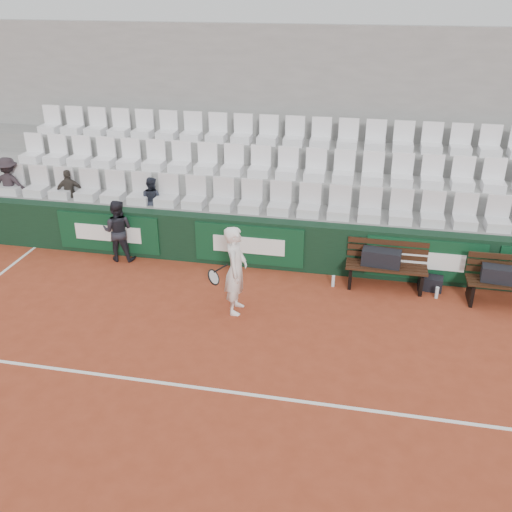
{
  "coord_description": "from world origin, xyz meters",
  "views": [
    {
      "loc": [
        1.98,
        -6.23,
        5.32
      ],
      "look_at": [
        0.23,
        2.4,
        1.0
      ],
      "focal_mm": 40.0,
      "sensor_mm": 36.0,
      "label": 1
    }
  ],
  "objects_px": {
    "water_bottle_near": "(333,281)",
    "spectator_a": "(6,165)",
    "water_bottle_far": "(437,293)",
    "ball_kid": "(118,231)",
    "sports_bag_ground": "(430,283)",
    "bench_right": "(508,294)",
    "sports_bag_right": "(499,274)",
    "bench_left": "(385,277)",
    "tennis_player": "(236,270)",
    "spectator_b": "(67,173)",
    "sports_bag_left": "(381,258)",
    "spectator_c": "(150,180)"
  },
  "relations": [
    {
      "from": "spectator_b",
      "to": "spectator_c",
      "type": "height_order",
      "value": "spectator_b"
    },
    {
      "from": "sports_bag_right",
      "to": "spectator_a",
      "type": "bearing_deg",
      "value": 173.56
    },
    {
      "from": "water_bottle_far",
      "to": "ball_kid",
      "type": "height_order",
      "value": "ball_kid"
    },
    {
      "from": "bench_right",
      "to": "ball_kid",
      "type": "bearing_deg",
      "value": 177.34
    },
    {
      "from": "sports_bag_ground",
      "to": "bench_left",
      "type": "bearing_deg",
      "value": -174.19
    },
    {
      "from": "spectator_a",
      "to": "spectator_b",
      "type": "bearing_deg",
      "value": 176.26
    },
    {
      "from": "sports_bag_left",
      "to": "spectator_a",
      "type": "relative_size",
      "value": 0.57
    },
    {
      "from": "bench_right",
      "to": "spectator_c",
      "type": "bearing_deg",
      "value": 170.77
    },
    {
      "from": "water_bottle_near",
      "to": "spectator_b",
      "type": "xyz_separation_m",
      "value": [
        -5.87,
        1.1,
        1.41
      ]
    },
    {
      "from": "bench_right",
      "to": "ball_kid",
      "type": "relative_size",
      "value": 1.15
    },
    {
      "from": "ball_kid",
      "to": "spectator_a",
      "type": "distance_m",
      "value": 3.12
    },
    {
      "from": "sports_bag_left",
      "to": "tennis_player",
      "type": "relative_size",
      "value": 0.44
    },
    {
      "from": "sports_bag_right",
      "to": "ball_kid",
      "type": "distance_m",
      "value": 7.36
    },
    {
      "from": "water_bottle_near",
      "to": "tennis_player",
      "type": "bearing_deg",
      "value": -143.03
    },
    {
      "from": "bench_right",
      "to": "water_bottle_far",
      "type": "distance_m",
      "value": 1.23
    },
    {
      "from": "bench_left",
      "to": "water_bottle_near",
      "type": "distance_m",
      "value": 0.98
    },
    {
      "from": "bench_right",
      "to": "sports_bag_ground",
      "type": "distance_m",
      "value": 1.36
    },
    {
      "from": "bench_right",
      "to": "spectator_b",
      "type": "xyz_separation_m",
      "value": [
        -9.0,
        1.16,
        1.3
      ]
    },
    {
      "from": "bench_right",
      "to": "spectator_b",
      "type": "height_order",
      "value": "spectator_b"
    },
    {
      "from": "water_bottle_far",
      "to": "tennis_player",
      "type": "height_order",
      "value": "tennis_player"
    },
    {
      "from": "water_bottle_near",
      "to": "ball_kid",
      "type": "height_order",
      "value": "ball_kid"
    },
    {
      "from": "spectator_c",
      "to": "tennis_player",
      "type": "bearing_deg",
      "value": 149.13
    },
    {
      "from": "water_bottle_near",
      "to": "sports_bag_ground",
      "type": "bearing_deg",
      "value": 7.87
    },
    {
      "from": "water_bottle_far",
      "to": "spectator_c",
      "type": "height_order",
      "value": "spectator_c"
    },
    {
      "from": "sports_bag_left",
      "to": "spectator_c",
      "type": "height_order",
      "value": "spectator_c"
    },
    {
      "from": "spectator_c",
      "to": "bench_left",
      "type": "bearing_deg",
      "value": -177.32
    },
    {
      "from": "bench_left",
      "to": "sports_bag_right",
      "type": "distance_m",
      "value": 1.99
    },
    {
      "from": "bench_left",
      "to": "spectator_b",
      "type": "relative_size",
      "value": 1.42
    },
    {
      "from": "bench_left",
      "to": "bench_right",
      "type": "relative_size",
      "value": 1.0
    },
    {
      "from": "sports_bag_ground",
      "to": "water_bottle_far",
      "type": "relative_size",
      "value": 1.92
    },
    {
      "from": "spectator_b",
      "to": "water_bottle_near",
      "type": "bearing_deg",
      "value": 147.34
    },
    {
      "from": "sports_bag_left",
      "to": "spectator_a",
      "type": "distance_m",
      "value": 8.27
    },
    {
      "from": "bench_left",
      "to": "spectator_b",
      "type": "distance_m",
      "value": 7.02
    },
    {
      "from": "sports_bag_ground",
      "to": "spectator_b",
      "type": "bearing_deg",
      "value": 173.7
    },
    {
      "from": "bench_right",
      "to": "ball_kid",
      "type": "distance_m",
      "value": 7.6
    },
    {
      "from": "water_bottle_far",
      "to": "ball_kid",
      "type": "distance_m",
      "value": 6.38
    },
    {
      "from": "sports_bag_ground",
      "to": "ball_kid",
      "type": "bearing_deg",
      "value": 179.6
    },
    {
      "from": "sports_bag_left",
      "to": "sports_bag_ground",
      "type": "bearing_deg",
      "value": 3.99
    },
    {
      "from": "water_bottle_near",
      "to": "spectator_a",
      "type": "xyz_separation_m",
      "value": [
        -7.3,
        1.1,
        1.51
      ]
    },
    {
      "from": "water_bottle_near",
      "to": "tennis_player",
      "type": "distance_m",
      "value": 2.13
    },
    {
      "from": "sports_bag_left",
      "to": "spectator_c",
      "type": "bearing_deg",
      "value": 169.3
    },
    {
      "from": "bench_right",
      "to": "water_bottle_near",
      "type": "xyz_separation_m",
      "value": [
        -3.13,
        0.06,
        -0.11
      ]
    },
    {
      "from": "sports_bag_ground",
      "to": "spectator_b",
      "type": "height_order",
      "value": "spectator_b"
    },
    {
      "from": "bench_left",
      "to": "spectator_a",
      "type": "xyz_separation_m",
      "value": [
        -8.26,
        0.93,
        1.4
      ]
    },
    {
      "from": "sports_bag_ground",
      "to": "spectator_c",
      "type": "height_order",
      "value": "spectator_c"
    },
    {
      "from": "sports_bag_ground",
      "to": "ball_kid",
      "type": "xyz_separation_m",
      "value": [
        -6.26,
        0.04,
        0.52
      ]
    },
    {
      "from": "sports_bag_ground",
      "to": "bench_right",
      "type": "bearing_deg",
      "value": -13.14
    },
    {
      "from": "bench_left",
      "to": "sports_bag_left",
      "type": "height_order",
      "value": "sports_bag_left"
    },
    {
      "from": "bench_right",
      "to": "sports_bag_right",
      "type": "xyz_separation_m",
      "value": [
        -0.22,
        0.0,
        0.36
      ]
    },
    {
      "from": "water_bottle_near",
      "to": "tennis_player",
      "type": "height_order",
      "value": "tennis_player"
    }
  ]
}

